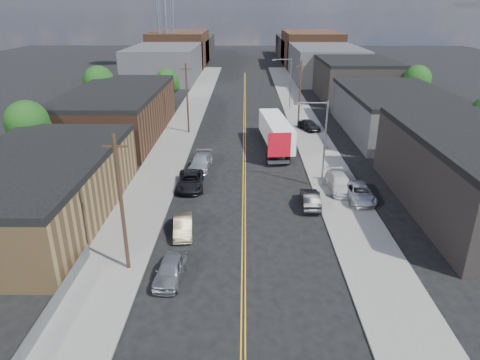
{
  "coord_description": "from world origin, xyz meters",
  "views": [
    {
      "loc": [
        0.04,
        -15.72,
        17.51
      ],
      "look_at": [
        -0.38,
        20.78,
        2.5
      ],
      "focal_mm": 32.0,
      "sensor_mm": 36.0,
      "label": 1
    }
  ],
  "objects_px": {
    "car_left_c": "(191,181)",
    "car_right_lot_c": "(309,125)",
    "car_left_a": "(170,270)",
    "car_left_b": "(183,226)",
    "car_right_lot_a": "(359,193)",
    "car_ahead_truck": "(276,130)",
    "car_right_lot_b": "(340,183)",
    "car_left_d": "(201,162)",
    "semi_truck": "(275,130)",
    "car_right_oncoming": "(310,199)"
  },
  "relations": [
    {
      "from": "car_left_c",
      "to": "car_left_d",
      "type": "relative_size",
      "value": 1.02
    },
    {
      "from": "car_ahead_truck",
      "to": "car_right_lot_a",
      "type": "bearing_deg",
      "value": -79.52
    },
    {
      "from": "semi_truck",
      "to": "car_ahead_truck",
      "type": "height_order",
      "value": "semi_truck"
    },
    {
      "from": "car_left_a",
      "to": "car_left_b",
      "type": "relative_size",
      "value": 1.03
    },
    {
      "from": "car_left_a",
      "to": "car_left_c",
      "type": "relative_size",
      "value": 0.79
    },
    {
      "from": "car_right_lot_c",
      "to": "car_left_a",
      "type": "bearing_deg",
      "value": -133.64
    },
    {
      "from": "car_ahead_truck",
      "to": "car_left_c",
      "type": "bearing_deg",
      "value": -122.62
    },
    {
      "from": "semi_truck",
      "to": "car_right_lot_a",
      "type": "bearing_deg",
      "value": -73.68
    },
    {
      "from": "car_right_lot_b",
      "to": "car_left_c",
      "type": "bearing_deg",
      "value": 174.34
    },
    {
      "from": "car_left_b",
      "to": "car_ahead_truck",
      "type": "height_order",
      "value": "car_left_b"
    },
    {
      "from": "car_left_a",
      "to": "semi_truck",
      "type": "bearing_deg",
      "value": 77.74
    },
    {
      "from": "car_right_lot_a",
      "to": "car_ahead_truck",
      "type": "relative_size",
      "value": 1.06
    },
    {
      "from": "semi_truck",
      "to": "car_left_a",
      "type": "distance_m",
      "value": 31.2
    },
    {
      "from": "car_left_a",
      "to": "car_right_lot_a",
      "type": "xyz_separation_m",
      "value": [
        16.0,
        12.81,
        0.13
      ]
    },
    {
      "from": "car_right_oncoming",
      "to": "car_ahead_truck",
      "type": "height_order",
      "value": "car_right_oncoming"
    },
    {
      "from": "car_left_a",
      "to": "car_left_d",
      "type": "xyz_separation_m",
      "value": [
        0.0,
        21.44,
        0.04
      ]
    },
    {
      "from": "car_left_a",
      "to": "car_right_lot_c",
      "type": "distance_m",
      "value": 40.28
    },
    {
      "from": "car_left_b",
      "to": "car_ahead_truck",
      "type": "relative_size",
      "value": 0.86
    },
    {
      "from": "car_left_b",
      "to": "car_right_lot_c",
      "type": "distance_m",
      "value": 34.47
    },
    {
      "from": "car_right_oncoming",
      "to": "car_right_lot_a",
      "type": "distance_m",
      "value": 4.99
    },
    {
      "from": "car_left_c",
      "to": "car_left_b",
      "type": "bearing_deg",
      "value": -91.11
    },
    {
      "from": "car_right_lot_b",
      "to": "car_right_lot_c",
      "type": "bearing_deg",
      "value": 86.82
    },
    {
      "from": "semi_truck",
      "to": "car_right_lot_c",
      "type": "bearing_deg",
      "value": 47.57
    },
    {
      "from": "car_right_lot_b",
      "to": "car_right_lot_c",
      "type": "height_order",
      "value": "car_right_lot_b"
    },
    {
      "from": "car_left_b",
      "to": "car_right_lot_a",
      "type": "height_order",
      "value": "car_right_lot_a"
    },
    {
      "from": "car_right_lot_a",
      "to": "car_ahead_truck",
      "type": "height_order",
      "value": "car_right_lot_a"
    },
    {
      "from": "car_right_oncoming",
      "to": "car_left_d",
      "type": "bearing_deg",
      "value": -39.55
    },
    {
      "from": "car_left_d",
      "to": "car_right_lot_b",
      "type": "bearing_deg",
      "value": -18.52
    },
    {
      "from": "car_left_a",
      "to": "car_right_lot_c",
      "type": "height_order",
      "value": "car_right_lot_c"
    },
    {
      "from": "car_right_oncoming",
      "to": "car_right_lot_c",
      "type": "xyz_separation_m",
      "value": [
        3.49,
        25.91,
        0.15
      ]
    },
    {
      "from": "car_right_lot_c",
      "to": "semi_truck",
      "type": "bearing_deg",
      "value": -148.69
    },
    {
      "from": "car_left_a",
      "to": "car_right_lot_c",
      "type": "bearing_deg",
      "value": 73.18
    },
    {
      "from": "car_left_b",
      "to": "semi_truck",
      "type": "bearing_deg",
      "value": 62.23
    },
    {
      "from": "car_left_a",
      "to": "car_right_oncoming",
      "type": "distance_m",
      "value": 16.1
    },
    {
      "from": "car_left_d",
      "to": "car_ahead_truck",
      "type": "height_order",
      "value": "car_left_d"
    },
    {
      "from": "car_right_lot_c",
      "to": "car_left_c",
      "type": "bearing_deg",
      "value": -147.27
    },
    {
      "from": "car_right_lot_b",
      "to": "car_left_b",
      "type": "bearing_deg",
      "value": -151.83
    },
    {
      "from": "car_left_c",
      "to": "car_right_lot_a",
      "type": "height_order",
      "value": "car_right_lot_a"
    },
    {
      "from": "car_left_a",
      "to": "car_ahead_truck",
      "type": "height_order",
      "value": "car_left_a"
    },
    {
      "from": "car_left_d",
      "to": "car_right_lot_a",
      "type": "height_order",
      "value": "car_right_lot_a"
    },
    {
      "from": "car_ahead_truck",
      "to": "car_left_d",
      "type": "bearing_deg",
      "value": -129.76
    },
    {
      "from": "car_left_d",
      "to": "car_right_lot_c",
      "type": "relative_size",
      "value": 1.24
    },
    {
      "from": "car_left_a",
      "to": "car_right_lot_b",
      "type": "height_order",
      "value": "car_right_lot_b"
    },
    {
      "from": "car_left_b",
      "to": "car_right_lot_c",
      "type": "relative_size",
      "value": 0.96
    },
    {
      "from": "semi_truck",
      "to": "car_right_lot_b",
      "type": "xyz_separation_m",
      "value": [
        5.6,
        -14.68,
        -1.4
      ]
    },
    {
      "from": "car_left_c",
      "to": "car_right_lot_c",
      "type": "distance_m",
      "value": 26.43
    },
    {
      "from": "car_left_b",
      "to": "car_right_lot_b",
      "type": "relative_size",
      "value": 0.79
    },
    {
      "from": "car_right_lot_c",
      "to": "car_ahead_truck",
      "type": "relative_size",
      "value": 0.89
    },
    {
      "from": "car_ahead_truck",
      "to": "car_right_lot_b",
      "type": "bearing_deg",
      "value": -81.43
    },
    {
      "from": "car_left_d",
      "to": "car_right_lot_c",
      "type": "distance_m",
      "value": 21.75
    }
  ]
}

